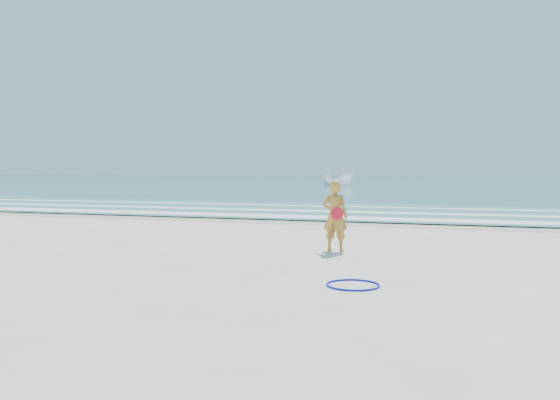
% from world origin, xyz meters
% --- Properties ---
extents(ground, '(400.00, 400.00, 0.00)m').
position_xyz_m(ground, '(0.00, 0.00, 0.00)').
color(ground, silver).
rests_on(ground, ground).
extents(wet_sand, '(400.00, 2.40, 0.00)m').
position_xyz_m(wet_sand, '(0.00, 9.00, 0.00)').
color(wet_sand, '#B2A893').
rests_on(wet_sand, ground).
extents(ocean, '(400.00, 190.00, 0.04)m').
position_xyz_m(ocean, '(0.00, 105.00, 0.02)').
color(ocean, '#19727F').
rests_on(ocean, ground).
extents(shallow, '(400.00, 10.00, 0.01)m').
position_xyz_m(shallow, '(0.00, 14.00, 0.04)').
color(shallow, '#59B7AD').
rests_on(shallow, ocean).
extents(foam_near, '(400.00, 1.40, 0.01)m').
position_xyz_m(foam_near, '(0.00, 10.30, 0.05)').
color(foam_near, white).
rests_on(foam_near, shallow).
extents(foam_mid, '(400.00, 0.90, 0.01)m').
position_xyz_m(foam_mid, '(0.00, 13.20, 0.05)').
color(foam_mid, white).
rests_on(foam_mid, shallow).
extents(foam_far, '(400.00, 0.60, 0.01)m').
position_xyz_m(foam_far, '(0.00, 16.50, 0.05)').
color(foam_far, white).
rests_on(foam_far, shallow).
extents(hoop, '(0.87, 0.87, 0.03)m').
position_xyz_m(hoop, '(3.33, -0.93, 0.01)').
color(hoop, '#0B0EC8').
rests_on(hoop, ground).
extents(boat, '(4.26, 2.10, 1.58)m').
position_xyz_m(boat, '(-8.81, 54.55, 0.83)').
color(boat, white).
rests_on(boat, ocean).
extents(woman, '(0.59, 0.43, 1.52)m').
position_xyz_m(woman, '(2.29, 2.50, 0.76)').
color(woman, '#C87F2F').
rests_on(woman, ground).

